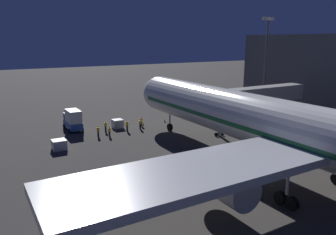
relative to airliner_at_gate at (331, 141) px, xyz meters
The scene contains 15 objects.
ground_plane 10.59m from the airliner_at_gate, 90.00° to the right, with size 320.00×320.00×0.00m, color #383533.
airliner_at_gate is the anchor object (origin of this frame).
jet_bridge 24.35m from the airliner_at_gate, 116.65° to the right, with size 20.11×3.40×7.34m.
apron_floodlight_mast 41.65m from the airliner_at_gate, 128.12° to the right, with size 2.90×0.50×19.09m.
cargo_truck_aft 39.49m from the airliner_at_gate, 69.79° to the right, with size 2.36×5.19×3.47m.
baggage_container_near_belt 35.45m from the airliner_at_gate, 79.03° to the right, with size 1.65×1.64×1.44m, color #B7BABF.
baggage_container_mid_row 33.25m from the airliner_at_gate, 56.82° to the right, with size 1.82×1.72×1.40m, color #B7BABF.
ground_crew_near_nose_gear 32.54m from the airliner_at_gate, 78.99° to the right, with size 0.40×0.40×1.87m.
ground_crew_by_belt_loader 34.69m from the airliner_at_gate, 74.27° to the right, with size 0.40×0.40×1.80m.
ground_crew_marshaller_fwd 34.00m from the airliner_at_gate, 85.49° to the right, with size 0.40×0.40×1.66m.
ground_crew_under_port_wing 33.26m from the airliner_at_gate, 69.92° to the right, with size 0.40×0.40×1.77m.
ground_crew_by_tug 32.29m from the airliner_at_gate, 83.28° to the right, with size 0.40×0.40×1.73m.
ground_crew_walking_aft 32.05m from the airliner_at_gate, 72.03° to the right, with size 0.40×0.40×1.64m.
traffic_cone_nose_port 34.26m from the airliner_at_gate, 93.73° to the right, with size 0.36×0.36×0.55m, color orange.
traffic_cone_nose_starboard 34.26m from the airliner_at_gate, 86.27° to the right, with size 0.36×0.36×0.55m, color orange.
Camera 1 is at (27.15, 26.24, 14.58)m, focal length 35.67 mm.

